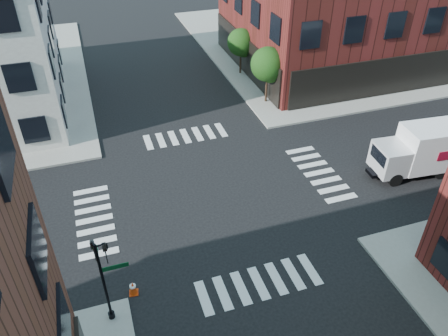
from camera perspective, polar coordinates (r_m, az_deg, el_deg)
ground at (r=26.09m, az=-1.25°, el=-3.47°), size 120.00×120.00×0.00m
sidewalk_ne at (r=51.17m, az=14.99°, el=15.89°), size 30.00×30.00×0.15m
tree_near at (r=34.89m, az=5.84°, el=13.11°), size 2.69×2.69×4.49m
tree_far at (r=40.16m, az=2.32°, el=15.91°), size 2.43×2.43×4.07m
signal_pole at (r=18.64m, az=-15.45°, el=-13.04°), size 1.29×1.24×4.60m
box_truck at (r=29.96m, az=25.44°, el=2.31°), size 7.27×2.76×3.23m
traffic_cone at (r=21.13m, az=-11.81°, el=-15.08°), size 0.46×0.46×0.76m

